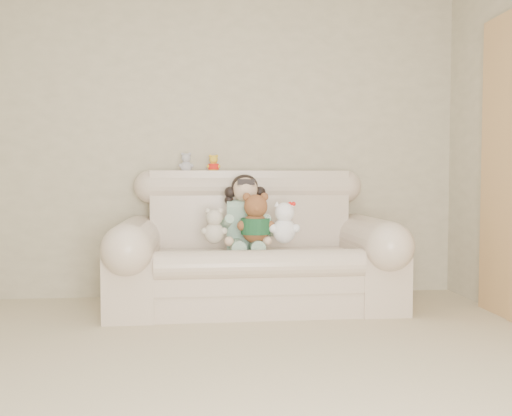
{
  "coord_description": "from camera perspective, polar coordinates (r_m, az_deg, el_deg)",
  "views": [
    {
      "loc": [
        0.07,
        -2.15,
        0.96
      ],
      "look_at": [
        0.51,
        1.9,
        0.75
      ],
      "focal_mm": 39.58,
      "sensor_mm": 36.0,
      "label": 1
    }
  ],
  "objects": [
    {
      "name": "wall_back",
      "position": [
        4.66,
        -7.13,
        7.11
      ],
      "size": [
        4.5,
        0.0,
        4.5
      ],
      "primitive_type": "plane",
      "rotation": [
        1.57,
        0.0,
        0.0
      ],
      "color": "beige",
      "rests_on": "ground"
    },
    {
      "name": "sofa",
      "position": [
        4.19,
        -0.15,
        -3.14
      ],
      "size": [
        2.1,
        0.95,
        1.03
      ],
      "primitive_type": null,
      "color": "beige",
      "rests_on": "floor"
    },
    {
      "name": "seated_child",
      "position": [
        4.24,
        -1.1,
        -0.38
      ],
      "size": [
        0.39,
        0.46,
        0.59
      ],
      "primitive_type": null,
      "rotation": [
        0.0,
        0.0,
        -0.09
      ],
      "color": "#2E7C54",
      "rests_on": "sofa"
    },
    {
      "name": "brown_teddy",
      "position": [
        4.05,
        -0.04,
        -0.54
      ],
      "size": [
        0.31,
        0.27,
        0.42
      ],
      "primitive_type": null,
      "rotation": [
        0.0,
        0.0,
        0.24
      ],
      "color": "brown",
      "rests_on": "sofa"
    },
    {
      "name": "white_cat",
      "position": [
        4.06,
        2.87,
        -1.03
      ],
      "size": [
        0.28,
        0.25,
        0.36
      ],
      "primitive_type": null,
      "rotation": [
        0.0,
        0.0,
        0.43
      ],
      "color": "white",
      "rests_on": "sofa"
    },
    {
      "name": "cream_teddy",
      "position": [
        4.04,
        -4.25,
        -1.47
      ],
      "size": [
        0.23,
        0.21,
        0.3
      ],
      "primitive_type": null,
      "rotation": [
        0.0,
        0.0,
        0.39
      ],
      "color": "beige",
      "rests_on": "sofa"
    },
    {
      "name": "yellow_mini_bear",
      "position": [
        4.49,
        -4.31,
        4.65
      ],
      "size": [
        0.12,
        0.1,
        0.17
      ],
      "primitive_type": null,
      "rotation": [
        0.0,
        0.0,
        0.14
      ],
      "color": "yellow",
      "rests_on": "sofa"
    },
    {
      "name": "grey_mini_plush",
      "position": [
        4.51,
        -7.07,
        4.75
      ],
      "size": [
        0.14,
        0.12,
        0.19
      ],
      "primitive_type": null,
      "rotation": [
        0.0,
        0.0,
        0.28
      ],
      "color": "#B4B5BC",
      "rests_on": "sofa"
    }
  ]
}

